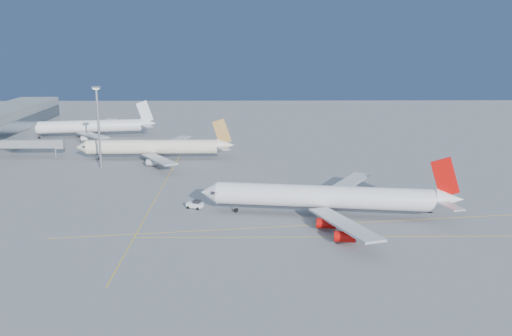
% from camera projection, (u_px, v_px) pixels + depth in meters
% --- Properties ---
extents(ground, '(500.00, 500.00, 0.00)m').
position_uv_depth(ground, '(303.00, 218.00, 144.10)').
color(ground, slate).
rests_on(ground, ground).
extents(jet_bridge, '(23.60, 3.60, 6.90)m').
position_uv_depth(jet_bridge, '(36.00, 144.00, 211.79)').
color(jet_bridge, gray).
rests_on(jet_bridge, ground).
extents(taxiway_lines, '(118.86, 140.00, 0.02)m').
position_uv_depth(taxiway_lines, '(245.00, 210.00, 150.09)').
color(taxiway_lines, yellow).
rests_on(taxiway_lines, ground).
extents(airliner_virgin, '(66.15, 58.91, 16.34)m').
position_uv_depth(airliner_virgin, '(329.00, 197.00, 144.12)').
color(airliner_virgin, white).
rests_on(airliner_virgin, ground).
extents(airliner_etihad, '(57.87, 53.60, 15.14)m').
position_uv_depth(airliner_etihad, '(156.00, 147.00, 208.40)').
color(airliner_etihad, beige).
rests_on(airliner_etihad, ground).
extents(airliner_third, '(59.52, 54.32, 16.00)m').
position_uv_depth(airliner_third, '(88.00, 127.00, 251.98)').
color(airliner_third, white).
rests_on(airliner_third, ground).
extents(pushback_tug, '(4.68, 3.82, 2.36)m').
position_uv_depth(pushback_tug, '(195.00, 204.00, 151.37)').
color(pushback_tug, white).
rests_on(pushback_tug, ground).
extents(light_mast, '(2.43, 2.43, 28.07)m').
position_uv_depth(light_mast, '(98.00, 121.00, 191.04)').
color(light_mast, gray).
rests_on(light_mast, ground).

